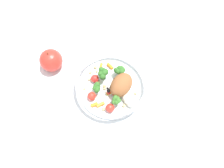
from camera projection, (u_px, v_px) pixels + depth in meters
ground_plane at (112, 91)px, 0.81m from camera, size 2.40×2.40×0.00m
food_container at (114, 85)px, 0.78m from camera, size 0.26×0.26×0.08m
loose_apple at (51, 60)px, 0.81m from camera, size 0.08×0.08×0.10m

